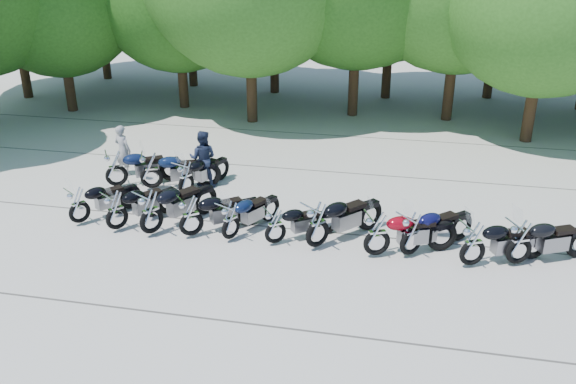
% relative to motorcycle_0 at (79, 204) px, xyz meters
% --- Properties ---
extents(ground, '(90.00, 90.00, 0.00)m').
position_rel_motorcycle_0_xyz_m(ground, '(5.73, -0.59, -0.62)').
color(ground, '#A09A91').
rests_on(ground, ground).
extents(motorcycle_0, '(1.81, 2.16, 1.23)m').
position_rel_motorcycle_0_xyz_m(motorcycle_0, '(0.00, 0.00, 0.00)').
color(motorcycle_0, black).
rests_on(motorcycle_0, ground).
extents(motorcycle_1, '(1.89, 2.29, 1.30)m').
position_rel_motorcycle_0_xyz_m(motorcycle_1, '(1.20, -0.16, 0.04)').
color(motorcycle_1, black).
rests_on(motorcycle_1, ground).
extents(motorcycle_2, '(1.99, 2.60, 1.45)m').
position_rel_motorcycle_0_xyz_m(motorcycle_2, '(2.23, -0.21, 0.11)').
color(motorcycle_2, black).
rests_on(motorcycle_2, ground).
extents(motorcycle_3, '(2.28, 2.06, 1.34)m').
position_rel_motorcycle_0_xyz_m(motorcycle_3, '(3.32, -0.12, 0.05)').
color(motorcycle_3, black).
rests_on(motorcycle_3, ground).
extents(motorcycle_4, '(1.61, 2.24, 1.23)m').
position_rel_motorcycle_0_xyz_m(motorcycle_4, '(4.39, -0.07, 0.00)').
color(motorcycle_4, black).
rests_on(motorcycle_4, ground).
extents(motorcycle_5, '(2.04, 1.72, 1.17)m').
position_rel_motorcycle_0_xyz_m(motorcycle_5, '(5.60, -0.08, -0.03)').
color(motorcycle_5, black).
rests_on(motorcycle_5, ground).
extents(motorcycle_6, '(2.27, 2.45, 1.45)m').
position_rel_motorcycle_0_xyz_m(motorcycle_6, '(6.70, -0.07, 0.11)').
color(motorcycle_6, black).
rests_on(motorcycle_6, ground).
extents(motorcycle_7, '(2.52, 1.65, 1.37)m').
position_rel_motorcycle_0_xyz_m(motorcycle_7, '(8.22, -0.21, 0.07)').
color(motorcycle_7, maroon).
rests_on(motorcycle_7, ground).
extents(motorcycle_8, '(2.24, 2.16, 1.35)m').
position_rel_motorcycle_0_xyz_m(motorcycle_8, '(9.05, -0.00, 0.06)').
color(motorcycle_8, black).
rests_on(motorcycle_8, ground).
extents(motorcycle_9, '(2.45, 1.70, 1.34)m').
position_rel_motorcycle_0_xyz_m(motorcycle_9, '(10.52, -0.24, 0.05)').
color(motorcycle_9, black).
rests_on(motorcycle_9, ground).
extents(motorcycle_10, '(2.49, 1.72, 1.37)m').
position_rel_motorcycle_0_xyz_m(motorcycle_10, '(11.63, 0.07, 0.07)').
color(motorcycle_10, black).
rests_on(motorcycle_10, ground).
extents(motorcycle_11, '(2.47, 1.91, 1.38)m').
position_rel_motorcycle_0_xyz_m(motorcycle_11, '(-0.18, 2.64, 0.07)').
color(motorcycle_11, '#0B1534').
rests_on(motorcycle_11, ground).
extents(motorcycle_12, '(2.56, 1.57, 1.39)m').
position_rel_motorcycle_0_xyz_m(motorcycle_12, '(0.98, 2.71, 0.08)').
color(motorcycle_12, '#0C1835').
rests_on(motorcycle_12, ground).
extents(motorcycle_13, '(1.52, 2.33, 1.27)m').
position_rel_motorcycle_0_xyz_m(motorcycle_13, '(2.20, 2.50, 0.02)').
color(motorcycle_13, black).
rests_on(motorcycle_13, ground).
extents(rider_0, '(0.73, 0.59, 1.72)m').
position_rel_motorcycle_0_xyz_m(rider_0, '(-0.46, 3.78, 0.24)').
color(rider_0, gray).
rests_on(rider_0, ground).
extents(rider_1, '(0.95, 0.77, 1.83)m').
position_rel_motorcycle_0_xyz_m(rider_1, '(2.45, 3.43, 0.30)').
color(rider_1, '#1C243B').
rests_on(rider_1, ground).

